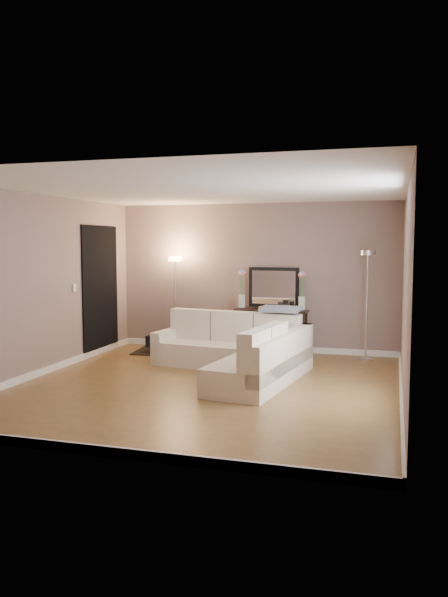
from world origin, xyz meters
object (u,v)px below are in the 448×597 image
(sectional_sofa, at_px, (241,352))
(floor_lamp_unlit, at_px, (367,283))
(console_table, at_px, (267,329))
(floor_lamp_lit, at_px, (175,284))

(sectional_sofa, distance_m, floor_lamp_unlit, 2.46)
(console_table, xyz_separation_m, floor_lamp_lit, (-1.67, -0.02, 0.73))
(floor_lamp_lit, bearing_deg, console_table, 0.70)
(sectional_sofa, xyz_separation_m, floor_lamp_unlit, (1.71, 1.48, 0.95))
(sectional_sofa, bearing_deg, floor_lamp_lit, 135.56)
(sectional_sofa, relative_size, floor_lamp_unlit, 1.44)
(sectional_sofa, height_order, floor_lamp_unlit, floor_lamp_unlit)
(sectional_sofa, xyz_separation_m, console_table, (0.04, 1.62, 0.12))
(sectional_sofa, distance_m, floor_lamp_lit, 2.44)
(sectional_sofa, distance_m, console_table, 1.62)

